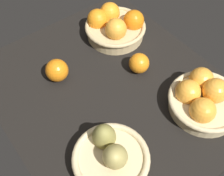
{
  "coord_description": "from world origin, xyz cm",
  "views": [
    {
      "loc": [
        47.13,
        -36.08,
        81.8
      ],
      "look_at": [
        1.87,
        -1.31,
        7.0
      ],
      "focal_mm": 46.4,
      "sensor_mm": 36.0,
      "label": 1
    }
  ],
  "objects_px": {
    "loose_orange_front_gap": "(57,70)",
    "basket_near_right_pears": "(110,156)",
    "basket_far_left": "(115,26)",
    "basket_far_right": "(204,99)",
    "loose_orange_side_gap": "(139,63)"
  },
  "relations": [
    {
      "from": "basket_far_left",
      "to": "basket_near_right_pears",
      "type": "bearing_deg",
      "value": -39.18
    },
    {
      "from": "basket_far_right",
      "to": "loose_orange_side_gap",
      "type": "height_order",
      "value": "basket_far_right"
    },
    {
      "from": "basket_far_right",
      "to": "loose_orange_side_gap",
      "type": "distance_m",
      "value": 0.25
    },
    {
      "from": "loose_orange_side_gap",
      "to": "basket_near_right_pears",
      "type": "bearing_deg",
      "value": -53.45
    },
    {
      "from": "basket_far_right",
      "to": "loose_orange_side_gap",
      "type": "relative_size",
      "value": 3.31
    },
    {
      "from": "basket_far_left",
      "to": "loose_orange_front_gap",
      "type": "distance_m",
      "value": 0.3
    },
    {
      "from": "basket_far_left",
      "to": "loose_orange_side_gap",
      "type": "relative_size",
      "value": 3.27
    },
    {
      "from": "loose_orange_front_gap",
      "to": "basket_near_right_pears",
      "type": "bearing_deg",
      "value": -7.0
    },
    {
      "from": "basket_far_right",
      "to": "basket_near_right_pears",
      "type": "bearing_deg",
      "value": -94.57
    },
    {
      "from": "basket_far_left",
      "to": "basket_near_right_pears",
      "type": "height_order",
      "value": "basket_near_right_pears"
    },
    {
      "from": "basket_near_right_pears",
      "to": "basket_far_right",
      "type": "bearing_deg",
      "value": 85.43
    },
    {
      "from": "basket_far_left",
      "to": "loose_orange_side_gap",
      "type": "xyz_separation_m",
      "value": [
        0.2,
        -0.05,
        -0.01
      ]
    },
    {
      "from": "loose_orange_front_gap",
      "to": "loose_orange_side_gap",
      "type": "xyz_separation_m",
      "value": [
        0.14,
        0.25,
        -0.0
      ]
    },
    {
      "from": "loose_orange_front_gap",
      "to": "loose_orange_side_gap",
      "type": "relative_size",
      "value": 1.1
    },
    {
      "from": "basket_far_left",
      "to": "loose_orange_front_gap",
      "type": "height_order",
      "value": "basket_far_left"
    }
  ]
}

